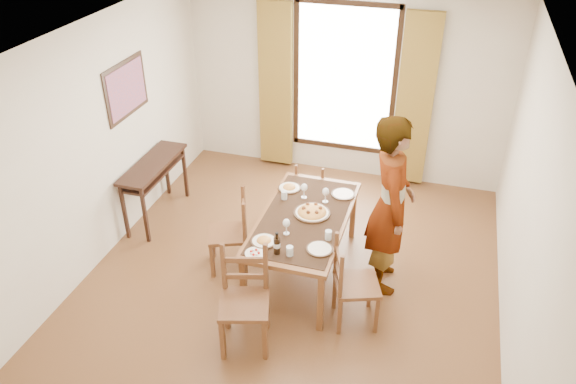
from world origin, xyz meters
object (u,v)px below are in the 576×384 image
(man, at_px, (391,206))
(dining_table, at_px, (304,222))
(pasta_platter, at_px, (312,210))
(console_table, at_px, (154,171))

(man, bearing_deg, dining_table, 84.20)
(pasta_platter, bearing_deg, man, 1.82)
(console_table, xyz_separation_m, dining_table, (2.12, -0.55, 0.01))
(dining_table, xyz_separation_m, pasta_platter, (0.07, 0.07, 0.12))
(console_table, relative_size, dining_table, 0.67)
(console_table, distance_m, pasta_platter, 2.25)
(dining_table, xyz_separation_m, man, (0.90, 0.10, 0.32))
(console_table, distance_m, man, 3.07)
(man, bearing_deg, pasta_platter, 79.60)
(dining_table, relative_size, man, 0.89)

